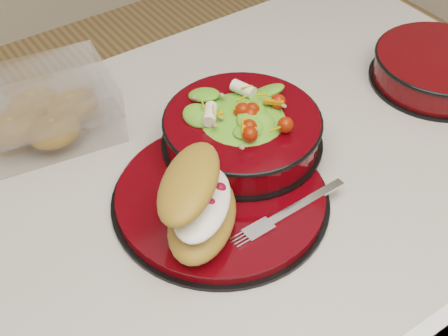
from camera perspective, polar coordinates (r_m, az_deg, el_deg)
dinner_plate at (r=0.89m, az=-0.25°, el=-2.63°), size 0.31×0.31×0.02m
salad_bowl at (r=0.93m, az=1.68°, el=3.98°), size 0.25×0.25×0.10m
croissant at (r=0.80m, az=-2.27°, el=-3.16°), size 0.17×0.18×0.10m
fork at (r=0.86m, az=6.24°, el=-3.82°), size 0.17×0.02×0.00m
pastry_box at (r=1.02m, az=-16.33°, el=5.09°), size 0.24×0.19×0.09m
extra_bowl at (r=1.16m, az=19.02°, el=8.72°), size 0.23×0.23×0.05m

